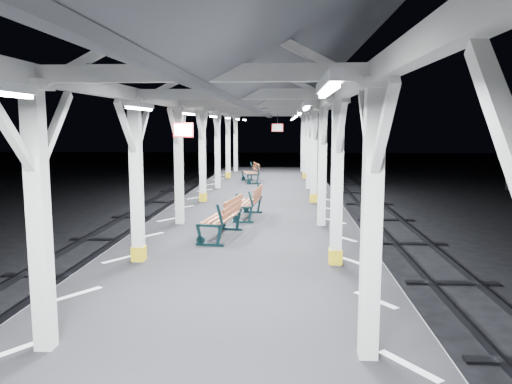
{
  "coord_description": "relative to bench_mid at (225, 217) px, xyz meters",
  "views": [
    {
      "loc": [
        0.99,
        -7.79,
        3.8
      ],
      "look_at": [
        0.29,
        3.97,
        2.2
      ],
      "focal_mm": 35.0,
      "sensor_mm": 36.0,
      "label": 1
    }
  ],
  "objects": [
    {
      "name": "hazard_stripes_left",
      "position": [
        -1.95,
        -4.27,
        -0.53
      ],
      "size": [
        1.0,
        48.0,
        0.01
      ],
      "primitive_type": "cube",
      "color": "silver",
      "rests_on": "platform"
    },
    {
      "name": "ground",
      "position": [
        0.5,
        -4.27,
        -1.54
      ],
      "size": [
        120.0,
        120.0,
        0.0
      ],
      "primitive_type": "plane",
      "color": "black",
      "rests_on": "ground"
    },
    {
      "name": "hazard_stripes_right",
      "position": [
        2.95,
        -4.27,
        -0.53
      ],
      "size": [
        1.0,
        48.0,
        0.01
      ],
      "primitive_type": "cube",
      "color": "silver",
      "rests_on": "platform"
    },
    {
      "name": "bench_far",
      "position": [
        0.47,
        2.73,
        -0.04
      ],
      "size": [
        0.81,
        1.78,
        0.93
      ],
      "rotation": [
        0.0,
        0.0,
        -0.1
      ],
      "color": "black",
      "rests_on": "platform"
    },
    {
      "name": "platform",
      "position": [
        0.5,
        -4.27,
        -1.04
      ],
      "size": [
        6.0,
        50.0,
        1.0
      ],
      "primitive_type": "cube",
      "color": "black",
      "rests_on": "ground"
    },
    {
      "name": "bench_mid",
      "position": [
        0.0,
        0.0,
        0.0
      ],
      "size": [
        0.96,
        1.94,
        1.01
      ],
      "rotation": [
        0.0,
        0.0,
        -0.15
      ],
      "color": "black",
      "rests_on": "platform"
    },
    {
      "name": "canopy",
      "position": [
        0.5,
        -4.29,
        3.02
      ],
      "size": [
        5.4,
        49.0,
        4.65
      ],
      "color": "silver",
      "rests_on": "platform"
    },
    {
      "name": "bench_extra",
      "position": [
        -0.12,
        12.04,
        -0.03
      ],
      "size": [
        1.03,
        1.84,
        0.94
      ],
      "rotation": [
        0.0,
        0.0,
        0.24
      ],
      "color": "black",
      "rests_on": "platform"
    }
  ]
}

